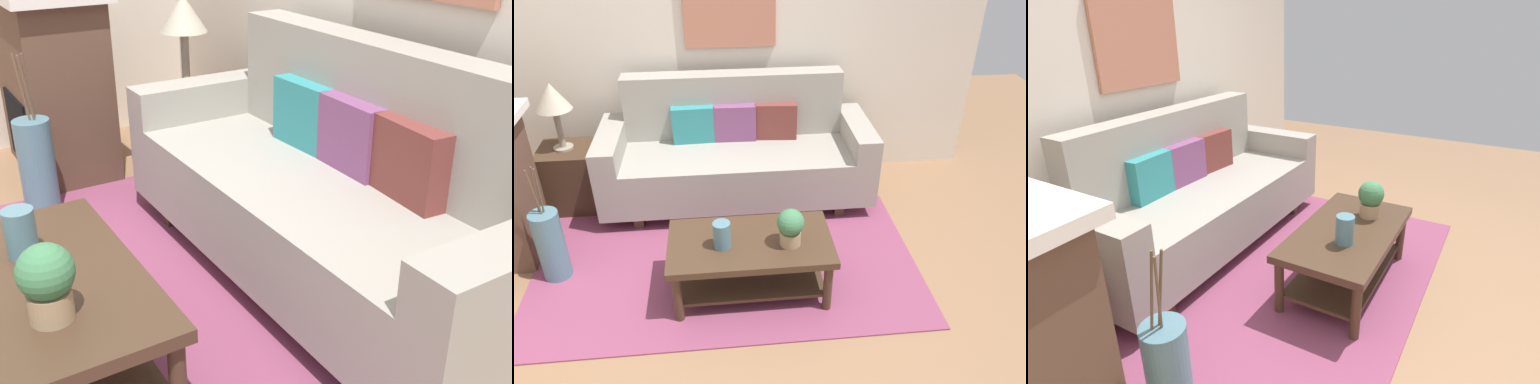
% 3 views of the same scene
% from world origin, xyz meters
% --- Properties ---
extents(ground_plane, '(8.80, 8.80, 0.00)m').
position_xyz_m(ground_plane, '(0.00, 0.00, 0.00)').
color(ground_plane, '#8C6647').
extents(wall_back, '(4.80, 0.10, 2.70)m').
position_xyz_m(wall_back, '(0.00, 1.99, 1.35)').
color(wall_back, beige).
rests_on(wall_back, ground_plane).
extents(area_rug, '(2.84, 1.63, 0.01)m').
position_xyz_m(area_rug, '(0.00, 0.50, 0.01)').
color(area_rug, '#843D5B').
rests_on(area_rug, ground_plane).
extents(couch, '(2.29, 0.84, 1.08)m').
position_xyz_m(couch, '(0.14, 1.45, 0.43)').
color(couch, gray).
rests_on(couch, ground_plane).
extents(throw_pillow_teal, '(0.36, 0.13, 0.32)m').
position_xyz_m(throw_pillow_teal, '(-0.22, 1.58, 0.68)').
color(throw_pillow_teal, teal).
rests_on(throw_pillow_teal, couch).
extents(throw_pillow_plum, '(0.36, 0.13, 0.32)m').
position_xyz_m(throw_pillow_plum, '(0.14, 1.58, 0.68)').
color(throw_pillow_plum, '#7A4270').
rests_on(throw_pillow_plum, couch).
extents(throw_pillow_maroon, '(0.37, 0.15, 0.32)m').
position_xyz_m(throw_pillow_maroon, '(0.50, 1.58, 0.68)').
color(throw_pillow_maroon, brown).
rests_on(throw_pillow_maroon, couch).
extents(coffee_table, '(1.10, 0.60, 0.43)m').
position_xyz_m(coffee_table, '(0.17, 0.21, 0.31)').
color(coffee_table, '#422D1E').
rests_on(coffee_table, ground_plane).
extents(tabletop_vase, '(0.12, 0.12, 0.19)m').
position_xyz_m(tabletop_vase, '(-0.02, 0.17, 0.52)').
color(tabletop_vase, slate).
rests_on(tabletop_vase, coffee_table).
extents(potted_plant_tabletop, '(0.18, 0.18, 0.26)m').
position_xyz_m(potted_plant_tabletop, '(0.43, 0.15, 0.57)').
color(potted_plant_tabletop, tan).
rests_on(potted_plant_tabletop, coffee_table).
extents(floor_vase, '(0.20, 0.20, 0.55)m').
position_xyz_m(floor_vase, '(-1.23, 0.50, 0.28)').
color(floor_vase, slate).
rests_on(floor_vase, ground_plane).
extents(floor_vase_branch_a, '(0.04, 0.05, 0.36)m').
position_xyz_m(floor_vase_branch_a, '(-1.21, 0.50, 0.73)').
color(floor_vase_branch_a, brown).
rests_on(floor_vase_branch_a, floor_vase).
extents(floor_vase_branch_b, '(0.05, 0.03, 0.36)m').
position_xyz_m(floor_vase_branch_b, '(-1.24, 0.52, 0.73)').
color(floor_vase_branch_b, brown).
rests_on(floor_vase_branch_b, floor_vase).
extents(floor_vase_branch_c, '(0.03, 0.05, 0.36)m').
position_xyz_m(floor_vase_branch_c, '(-1.24, 0.48, 0.73)').
color(floor_vase_branch_c, brown).
rests_on(floor_vase_branch_c, floor_vase).
extents(framed_painting, '(0.78, 0.03, 0.66)m').
position_xyz_m(framed_painting, '(0.14, 1.92, 1.57)').
color(framed_painting, '#B77056').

